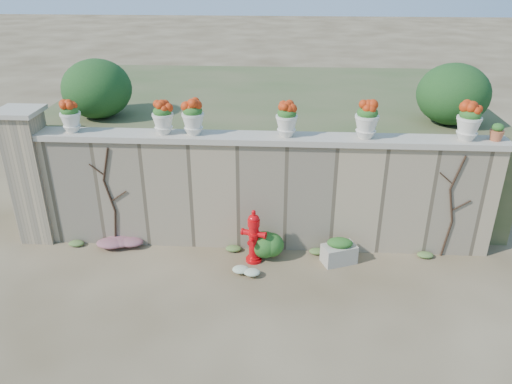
# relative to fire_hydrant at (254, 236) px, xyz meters

# --- Properties ---
(ground) EXTENTS (80.00, 80.00, 0.00)m
(ground) POSITION_rel_fire_hydrant_xyz_m (0.12, -1.21, -0.50)
(ground) COLOR brown
(ground) RESTS_ON ground
(stone_wall) EXTENTS (8.00, 0.40, 2.00)m
(stone_wall) POSITION_rel_fire_hydrant_xyz_m (0.12, 0.59, 0.50)
(stone_wall) COLOR #9C8868
(stone_wall) RESTS_ON ground
(wall_cap) EXTENTS (8.10, 0.52, 0.10)m
(wall_cap) POSITION_rel_fire_hydrant_xyz_m (0.12, 0.59, 1.55)
(wall_cap) COLOR #B9B09C
(wall_cap) RESTS_ON stone_wall
(gate_pillar) EXTENTS (0.72, 0.72, 2.48)m
(gate_pillar) POSITION_rel_fire_hydrant_xyz_m (-4.03, 0.59, 0.76)
(gate_pillar) COLOR #9C8868
(gate_pillar) RESTS_ON ground
(raised_fill) EXTENTS (9.00, 6.00, 2.00)m
(raised_fill) POSITION_rel_fire_hydrant_xyz_m (0.12, 3.79, 0.50)
(raised_fill) COLOR #384C23
(raised_fill) RESTS_ON ground
(back_shrub_left) EXTENTS (1.30, 1.30, 1.10)m
(back_shrub_left) POSITION_rel_fire_hydrant_xyz_m (-3.08, 1.79, 2.05)
(back_shrub_left) COLOR #143814
(back_shrub_left) RESTS_ON raised_fill
(back_shrub_right) EXTENTS (1.30, 1.30, 1.10)m
(back_shrub_right) POSITION_rel_fire_hydrant_xyz_m (3.52, 1.79, 2.05)
(back_shrub_right) COLOR #143814
(back_shrub_right) RESTS_ON raised_fill
(vine_left) EXTENTS (0.60, 0.04, 1.91)m
(vine_left) POSITION_rel_fire_hydrant_xyz_m (-2.56, 0.37, 0.49)
(vine_left) COLOR black
(vine_left) RESTS_ON ground
(vine_right) EXTENTS (0.60, 0.04, 1.91)m
(vine_right) POSITION_rel_fire_hydrant_xyz_m (3.34, 0.37, 0.49)
(vine_right) COLOR black
(vine_right) RESTS_ON ground
(fire_hydrant) EXTENTS (0.43, 0.31, 0.99)m
(fire_hydrant) POSITION_rel_fire_hydrant_xyz_m (0.00, 0.00, 0.00)
(fire_hydrant) COLOR red
(fire_hydrant) RESTS_ON ground
(planter_box) EXTENTS (0.65, 0.52, 0.47)m
(planter_box) POSITION_rel_fire_hydrant_xyz_m (1.47, 0.05, -0.28)
(planter_box) COLOR #B9B09C
(planter_box) RESTS_ON ground
(green_shrub) EXTENTS (0.66, 0.60, 0.63)m
(green_shrub) POSITION_rel_fire_hydrant_xyz_m (0.28, 0.00, -0.18)
(green_shrub) COLOR #1E5119
(green_shrub) RESTS_ON ground
(magenta_clump) EXTENTS (0.93, 0.62, 0.25)m
(magenta_clump) POSITION_rel_fire_hydrant_xyz_m (-2.45, 0.32, -0.37)
(magenta_clump) COLOR #B62474
(magenta_clump) RESTS_ON ground
(white_flowers) EXTENTS (0.52, 0.41, 0.19)m
(white_flowers) POSITION_rel_fire_hydrant_xyz_m (-0.09, -0.45, -0.40)
(white_flowers) COLOR white
(white_flowers) RESTS_ON ground
(urn_pot_0) EXTENTS (0.34, 0.34, 0.54)m
(urn_pot_0) POSITION_rel_fire_hydrant_xyz_m (-3.14, 0.59, 1.87)
(urn_pot_0) COLOR silver
(urn_pot_0) RESTS_ON wall_cap
(urn_pot_1) EXTENTS (0.36, 0.36, 0.56)m
(urn_pot_1) POSITION_rel_fire_hydrant_xyz_m (-1.56, 0.59, 1.88)
(urn_pot_1) COLOR silver
(urn_pot_1) RESTS_ON wall_cap
(urn_pot_2) EXTENTS (0.37, 0.37, 0.59)m
(urn_pot_2) POSITION_rel_fire_hydrant_xyz_m (-1.05, 0.59, 1.89)
(urn_pot_2) COLOR silver
(urn_pot_2) RESTS_ON wall_cap
(urn_pot_3) EXTENTS (0.36, 0.36, 0.57)m
(urn_pot_3) POSITION_rel_fire_hydrant_xyz_m (0.51, 0.59, 1.88)
(urn_pot_3) COLOR silver
(urn_pot_3) RESTS_ON wall_cap
(urn_pot_4) EXTENTS (0.39, 0.39, 0.62)m
(urn_pot_4) POSITION_rel_fire_hydrant_xyz_m (1.81, 0.59, 1.91)
(urn_pot_4) COLOR silver
(urn_pot_4) RESTS_ON wall_cap
(urn_pot_5) EXTENTS (0.40, 0.40, 0.62)m
(urn_pot_5) POSITION_rel_fire_hydrant_xyz_m (3.44, 0.59, 1.91)
(urn_pot_5) COLOR silver
(urn_pot_5) RESTS_ON wall_cap
(terracotta_pot) EXTENTS (0.23, 0.23, 0.28)m
(terracotta_pot) POSITION_rel_fire_hydrant_xyz_m (3.92, 0.59, 1.73)
(terracotta_pot) COLOR #B65C37
(terracotta_pot) RESTS_ON wall_cap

